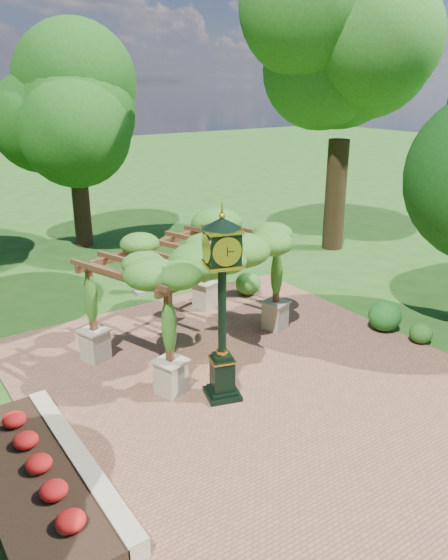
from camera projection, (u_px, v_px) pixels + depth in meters
ground at (288, 405)px, 12.11m from camera, size 120.00×120.00×0.00m
brick_plaza at (260, 384)px, 12.88m from camera, size 10.00×12.00×0.04m
border_wall at (79, 462)px, 9.99m from camera, size 0.35×5.00×0.40m
flower_bed at (29, 482)px, 9.51m from camera, size 1.50×5.00×0.36m
pedestal_clock at (222, 294)px, 11.52m from camera, size 1.04×1.04×4.24m
pergola at (189, 252)px, 14.01m from camera, size 5.80×4.56×3.20m
sundial at (141, 280)px, 18.42m from camera, size 0.56×0.56×0.97m
shrub_front at (421, 333)px, 14.82m from camera, size 0.76×0.76×0.56m
shrub_mid at (385, 316)px, 15.54m from camera, size 1.21×1.21×0.84m
shrub_back at (248, 284)px, 18.16m from camera, size 1.02×1.02×0.76m
tree_north at (73, 115)px, 22.01m from camera, size 4.65×4.65×7.99m
tree_east_far at (346, 44)px, 20.77m from camera, size 5.71×5.71×11.76m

